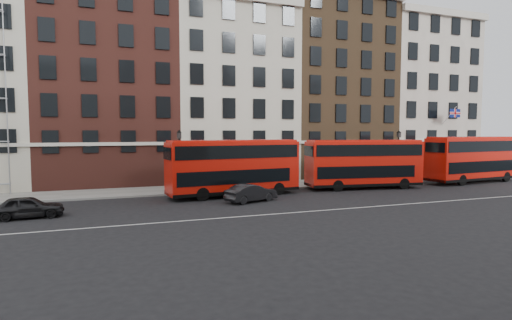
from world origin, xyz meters
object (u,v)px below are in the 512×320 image
object	(u,v)px
bus_c	(363,163)
bus_d	(473,158)
car_rear	(28,207)
car_front	(251,193)
bus_b	(234,166)
traffic_light	(468,158)

from	to	relation	value
bus_c	bus_d	distance (m)	13.47
car_rear	car_front	size ratio (longest dim) A/B	0.98
bus_b	bus_c	distance (m)	12.58
car_front	bus_c	bearing A→B (deg)	-95.51
bus_c	traffic_light	bearing A→B (deg)	15.73
car_rear	traffic_light	xyz separation A→B (m)	(42.18, 6.04, 1.76)
bus_b	car_rear	xyz separation A→B (m)	(-14.32, -3.86, -1.79)
bus_b	traffic_light	xyz separation A→B (m)	(27.86, 2.19, -0.03)
bus_c	bus_d	bearing A→B (deg)	7.57
bus_d	traffic_light	bearing A→B (deg)	44.70
car_rear	bus_d	bearing A→B (deg)	-89.01
bus_b	car_front	distance (m)	3.60
bus_b	car_front	bearing A→B (deg)	-88.02
car_front	traffic_light	distance (m)	27.97
car_front	bus_d	bearing A→B (deg)	-102.94
car_front	traffic_light	xyz separation A→B (m)	(27.42, 5.27, 1.77)
bus_d	car_rear	bearing A→B (deg)	179.74
bus_d	car_rear	world-z (taller)	bus_d
bus_d	traffic_light	distance (m)	2.84
bus_d	car_rear	xyz separation A→B (m)	(-40.37, -3.86, -1.88)
bus_b	bus_d	distance (m)	26.05
bus_c	car_front	xyz separation A→B (m)	(-12.14, -3.10, -1.76)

